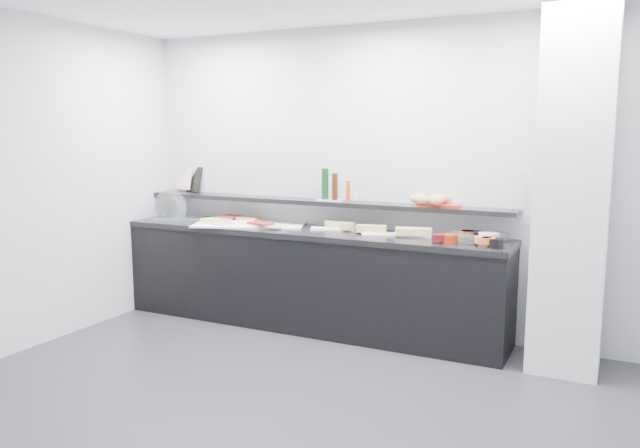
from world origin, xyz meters
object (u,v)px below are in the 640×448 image
at_px(sandwich_plate_mid, 381,234).
at_px(bread_tray, 438,205).
at_px(carafe, 520,192).
at_px(condiment_tray, 331,200).
at_px(framed_print, 195,179).
at_px(cloche_base, 181,218).

distance_m(sandwich_plate_mid, bread_tray, 0.54).
height_order(sandwich_plate_mid, carafe, carafe).
bearing_deg(bread_tray, carafe, -12.04).
bearing_deg(carafe, sandwich_plate_mid, -169.48).
bearing_deg(condiment_tray, framed_print, 173.52).
xyz_separation_m(framed_print, carafe, (3.25, -0.08, 0.02)).
height_order(sandwich_plate_mid, framed_print, framed_print).
relative_size(sandwich_plate_mid, condiment_tray, 1.29).
relative_size(sandwich_plate_mid, carafe, 1.08).
bearing_deg(condiment_tray, carafe, -2.53).
height_order(framed_print, condiment_tray, framed_print).
height_order(cloche_base, sandwich_plate_mid, cloche_base).
bearing_deg(bread_tray, framed_print, 166.37).
bearing_deg(condiment_tray, cloche_base, -174.72).
height_order(cloche_base, carafe, carafe).
distance_m(framed_print, carafe, 3.25).
bearing_deg(carafe, cloche_base, -175.68).
bearing_deg(cloche_base, bread_tray, -17.31).
distance_m(bread_tray, carafe, 0.67).
distance_m(sandwich_plate_mid, carafe, 1.18).
distance_m(cloche_base, carafe, 3.21).
relative_size(sandwich_plate_mid, bread_tray, 0.91).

